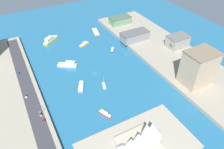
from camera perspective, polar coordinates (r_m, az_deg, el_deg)
ground_plane at (r=230.09m, az=-4.70°, el=0.37°), size 440.00×440.00×0.00m
quay_west at (r=273.29m, az=13.90°, el=6.55°), size 70.00×240.00×3.37m
quay_east at (r=220.19m, az=-28.08°, el=-6.68°), size 70.00×240.00×3.37m
peninsula_point at (r=168.50m, az=7.08°, el=-18.84°), size 87.20×49.06×2.00m
road_strip at (r=217.41m, az=-21.88°, el=-4.42°), size 12.18×228.00×0.15m
tugboat_red at (r=185.52m, az=-1.88°, el=-10.69°), size 7.89×13.56×4.24m
patrol_launch_navy at (r=266.15m, az=0.18°, el=6.83°), size 8.98×9.73×4.04m
sailboat_small_white at (r=212.56m, az=-2.17°, el=-2.97°), size 5.56×10.57×11.81m
yacht_sleek_gray at (r=213.28m, az=-8.44°, el=-3.16°), size 11.48×16.49×3.69m
barge_flat_brown at (r=310.44m, az=-4.52°, el=11.61°), size 12.12×25.32×3.42m
water_taxi_orange at (r=281.26m, az=-7.62°, el=8.27°), size 15.27×10.96×3.37m
ferry_white_commuter at (r=244.05m, az=-11.86°, el=2.75°), size 21.87×17.78×6.03m
ferry_yellow_fast at (r=297.54m, az=-16.54°, el=9.12°), size 23.77×20.60×7.30m
carpark_squat_concrete at (r=278.64m, az=17.51°, el=8.69°), size 26.96×18.25×14.67m
terminal_long_green at (r=327.00m, az=2.20°, el=14.63°), size 32.27×16.99×10.67m
warehouse_low_gray at (r=282.76m, az=6.19°, el=10.45°), size 38.13×17.41×11.68m
apartment_midrise_tan at (r=218.95m, az=22.54°, el=1.75°), size 30.09×23.15×35.38m
sedan_silver at (r=191.71m, az=-19.01°, el=-10.19°), size 2.00×5.19×1.68m
pickup_red at (r=186.28m, az=-18.16°, el=-11.81°), size 2.06×5.12×1.57m
van_white at (r=212.48m, az=-22.50°, el=-5.47°), size 1.91×4.68×1.58m
hatchback_blue at (r=243.89m, az=-24.25°, el=0.33°), size 1.97×4.38×1.55m
traffic_light_waterfront at (r=191.47m, az=-18.34°, el=-8.57°), size 0.36×0.36×6.50m
opera_landmark at (r=161.41m, az=8.34°, el=-16.44°), size 41.57×25.89×23.49m
park_tree_cluster at (r=272.23m, az=15.99°, el=8.04°), size 8.32×14.98×10.27m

